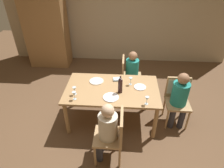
{
  "coord_description": "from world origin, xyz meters",
  "views": [
    {
      "loc": [
        0.2,
        -2.94,
        2.86
      ],
      "look_at": [
        0.0,
        0.0,
        0.85
      ],
      "focal_mm": 31.74,
      "sensor_mm": 36.0,
      "label": 1
    }
  ],
  "objects_px": {
    "wine_bottle_tall_green": "(120,85)",
    "dinner_plate_guest_right": "(140,87)",
    "wine_glass_centre": "(131,80)",
    "person_man_guest": "(180,97)",
    "wine_glass_near_right": "(74,89)",
    "chair_far_right": "(128,74)",
    "chair_near": "(114,134)",
    "wine_glass_near_left": "(74,94)",
    "chair_right_end": "(177,94)",
    "person_woman_host": "(133,71)",
    "wine_glass_far": "(147,99)",
    "dinner_plate_guest_left": "(111,97)",
    "dining_table": "(112,92)",
    "armoire_cabinet": "(46,28)",
    "dinner_plate_host": "(96,81)",
    "person_man_bearded": "(106,129)"
  },
  "relations": [
    {
      "from": "dining_table",
      "to": "chair_right_end",
      "type": "xyz_separation_m",
      "value": [
        1.23,
        0.12,
        -0.07
      ]
    },
    {
      "from": "armoire_cabinet",
      "to": "dinner_plate_guest_right",
      "type": "height_order",
      "value": "armoire_cabinet"
    },
    {
      "from": "chair_far_right",
      "to": "wine_glass_near_right",
      "type": "height_order",
      "value": "chair_far_right"
    },
    {
      "from": "person_man_guest",
      "to": "wine_glass_near_left",
      "type": "xyz_separation_m",
      "value": [
        -1.84,
        -0.32,
        0.21
      ]
    },
    {
      "from": "wine_bottle_tall_green",
      "to": "dinner_plate_host",
      "type": "distance_m",
      "value": 0.58
    },
    {
      "from": "wine_glass_centre",
      "to": "dining_table",
      "type": "bearing_deg",
      "value": -154.8
    },
    {
      "from": "wine_bottle_tall_green",
      "to": "dinner_plate_guest_left",
      "type": "bearing_deg",
      "value": -130.78
    },
    {
      "from": "chair_near",
      "to": "person_woman_host",
      "type": "height_order",
      "value": "person_woman_host"
    },
    {
      "from": "chair_right_end",
      "to": "wine_glass_near_right",
      "type": "relative_size",
      "value": 6.17
    },
    {
      "from": "person_man_bearded",
      "to": "wine_bottle_tall_green",
      "type": "distance_m",
      "value": 0.84
    },
    {
      "from": "wine_bottle_tall_green",
      "to": "wine_glass_centre",
      "type": "relative_size",
      "value": 2.25
    },
    {
      "from": "wine_glass_near_left",
      "to": "wine_glass_far",
      "type": "relative_size",
      "value": 1.0
    },
    {
      "from": "chair_near",
      "to": "dinner_plate_guest_left",
      "type": "xyz_separation_m",
      "value": [
        -0.08,
        0.61,
        0.22
      ]
    },
    {
      "from": "dining_table",
      "to": "dinner_plate_host",
      "type": "height_order",
      "value": "dinner_plate_host"
    },
    {
      "from": "chair_near",
      "to": "chair_right_end",
      "type": "height_order",
      "value": "same"
    },
    {
      "from": "person_man_guest",
      "to": "dinner_plate_host",
      "type": "bearing_deg",
      "value": -8.92
    },
    {
      "from": "person_woman_host",
      "to": "dining_table",
      "type": "bearing_deg",
      "value": -24.99
    },
    {
      "from": "wine_bottle_tall_green",
      "to": "dinner_plate_guest_right",
      "type": "xyz_separation_m",
      "value": [
        0.36,
        0.17,
        -0.15
      ]
    },
    {
      "from": "wine_glass_centre",
      "to": "dinner_plate_guest_right",
      "type": "xyz_separation_m",
      "value": [
        0.18,
        -0.08,
        -0.1
      ]
    },
    {
      "from": "armoire_cabinet",
      "to": "wine_glass_near_right",
      "type": "height_order",
      "value": "armoire_cabinet"
    },
    {
      "from": "wine_glass_near_left",
      "to": "wine_glass_centre",
      "type": "height_order",
      "value": "same"
    },
    {
      "from": "dining_table",
      "to": "chair_near",
      "type": "height_order",
      "value": "chair_near"
    },
    {
      "from": "dinner_plate_host",
      "to": "wine_glass_centre",
      "type": "bearing_deg",
      "value": -5.14
    },
    {
      "from": "wine_bottle_tall_green",
      "to": "dinner_plate_host",
      "type": "bearing_deg",
      "value": 145.95
    },
    {
      "from": "wine_bottle_tall_green",
      "to": "wine_glass_near_left",
      "type": "height_order",
      "value": "wine_bottle_tall_green"
    },
    {
      "from": "chair_near",
      "to": "person_man_guest",
      "type": "relative_size",
      "value": 0.82
    },
    {
      "from": "dining_table",
      "to": "person_woman_host",
      "type": "bearing_deg",
      "value": 65.01
    },
    {
      "from": "armoire_cabinet",
      "to": "dinner_plate_host",
      "type": "height_order",
      "value": "armoire_cabinet"
    },
    {
      "from": "dining_table",
      "to": "chair_near",
      "type": "distance_m",
      "value": 0.89
    },
    {
      "from": "chair_far_right",
      "to": "wine_glass_centre",
      "type": "distance_m",
      "value": 0.79
    },
    {
      "from": "armoire_cabinet",
      "to": "person_woman_host",
      "type": "relative_size",
      "value": 2.01
    },
    {
      "from": "dinner_plate_guest_right",
      "to": "person_woman_host",
      "type": "bearing_deg",
      "value": 97.33
    },
    {
      "from": "chair_right_end",
      "to": "wine_glass_near_right",
      "type": "xyz_separation_m",
      "value": [
        -1.87,
        -0.34,
        0.26
      ]
    },
    {
      "from": "chair_far_right",
      "to": "dinner_plate_guest_left",
      "type": "distance_m",
      "value": 1.2
    },
    {
      "from": "wine_bottle_tall_green",
      "to": "wine_glass_centre",
      "type": "height_order",
      "value": "wine_bottle_tall_green"
    },
    {
      "from": "dinner_plate_host",
      "to": "wine_glass_near_right",
      "type": "bearing_deg",
      "value": -126.77
    },
    {
      "from": "person_man_guest",
      "to": "chair_near",
      "type": "bearing_deg",
      "value": 36.65
    },
    {
      "from": "wine_glass_centre",
      "to": "wine_bottle_tall_green",
      "type": "bearing_deg",
      "value": -125.98
    },
    {
      "from": "wine_glass_near_right",
      "to": "wine_glass_far",
      "type": "bearing_deg",
      "value": -8.56
    },
    {
      "from": "wine_glass_near_left",
      "to": "person_woman_host",
      "type": "bearing_deg",
      "value": 50.32
    },
    {
      "from": "chair_right_end",
      "to": "dinner_plate_host",
      "type": "bearing_deg",
      "value": -3.46
    },
    {
      "from": "chair_near",
      "to": "dinner_plate_guest_left",
      "type": "height_order",
      "value": "chair_near"
    },
    {
      "from": "wine_bottle_tall_green",
      "to": "wine_glass_near_left",
      "type": "distance_m",
      "value": 0.8
    },
    {
      "from": "dining_table",
      "to": "wine_glass_far",
      "type": "bearing_deg",
      "value": -33.82
    },
    {
      "from": "wine_glass_far",
      "to": "wine_glass_near_left",
      "type": "bearing_deg",
      "value": 177.66
    },
    {
      "from": "person_man_guest",
      "to": "wine_bottle_tall_green",
      "type": "bearing_deg",
      "value": 3.8
    },
    {
      "from": "chair_right_end",
      "to": "dinner_plate_guest_right",
      "type": "relative_size",
      "value": 4.09
    },
    {
      "from": "dining_table",
      "to": "dinner_plate_guest_left",
      "type": "xyz_separation_m",
      "value": [
        0.0,
        -0.27,
        0.09
      ]
    },
    {
      "from": "dining_table",
      "to": "chair_near",
      "type": "relative_size",
      "value": 1.86
    },
    {
      "from": "person_man_guest",
      "to": "wine_glass_near_right",
      "type": "height_order",
      "value": "person_man_guest"
    }
  ]
}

